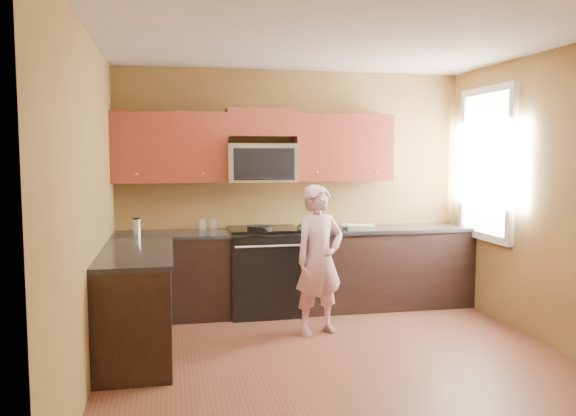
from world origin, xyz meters
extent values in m
plane|color=brown|center=(0.00, 0.00, 0.00)|extent=(4.00, 4.00, 0.00)
plane|color=white|center=(0.00, 0.00, 2.70)|extent=(4.00, 4.00, 0.00)
plane|color=brown|center=(0.00, 2.00, 1.35)|extent=(4.00, 0.00, 4.00)
plane|color=brown|center=(0.00, -2.00, 1.35)|extent=(4.00, 0.00, 4.00)
plane|color=brown|center=(-2.00, 0.00, 1.35)|extent=(0.00, 4.00, 4.00)
plane|color=brown|center=(2.00, 0.00, 1.35)|extent=(0.00, 4.00, 4.00)
cube|color=black|center=(0.00, 1.70, 0.44)|extent=(4.00, 0.60, 0.88)
cube|color=black|center=(-1.70, 0.60, 0.44)|extent=(0.60, 1.60, 0.88)
cube|color=black|center=(0.00, 1.69, 0.90)|extent=(4.00, 0.62, 0.04)
cube|color=black|center=(-1.69, 0.60, 0.90)|extent=(0.62, 1.60, 0.04)
cube|color=maroon|center=(-0.40, 1.83, 2.10)|extent=(0.76, 0.33, 0.30)
imported|color=#CC6688|center=(0.02, 0.85, 0.73)|extent=(0.62, 0.50, 1.46)
cube|color=#B27F47|center=(0.60, 1.53, 0.93)|extent=(0.13, 0.13, 0.01)
ellipsoid|color=silver|center=(0.23, 1.47, 0.95)|extent=(0.14, 0.15, 0.06)
ellipsoid|color=silver|center=(0.53, 1.63, 0.95)|extent=(0.14, 0.15, 0.07)
cube|color=silver|center=(0.68, 1.57, 0.95)|extent=(0.34, 0.29, 0.05)
cylinder|color=silver|center=(-1.05, 1.84, 0.98)|extent=(0.08, 0.08, 0.12)
cylinder|color=silver|center=(-0.93, 1.90, 0.98)|extent=(0.09, 0.09, 0.12)
camera|label=1|loc=(-1.39, -4.61, 1.77)|focal=36.51mm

